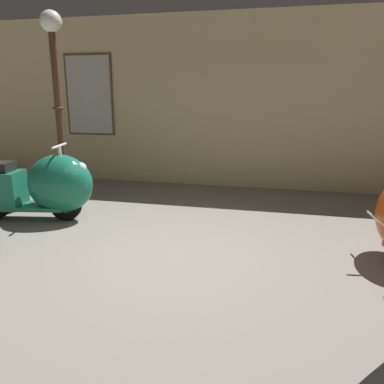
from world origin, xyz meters
name	(u,v)px	position (x,y,z in m)	size (l,w,h in m)	color
ground_plane	(172,261)	(0.00, 0.00, 0.00)	(60.00, 60.00, 0.00)	slate
showroom_back_wall	(224,103)	(-0.02, 3.81, 1.66)	(18.00, 0.24, 3.32)	#CCB784
scooter_0	(40,186)	(-2.29, 0.97, 0.52)	(1.92, 0.85, 1.13)	black
lamppost	(57,90)	(-2.47, 1.89, 1.90)	(0.34, 0.34, 3.09)	#472D19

